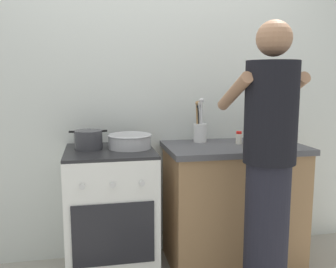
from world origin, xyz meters
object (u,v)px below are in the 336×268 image
Objects in this scene: oil_bottle at (260,129)px; person at (268,169)px; pot at (88,140)px; spice_bottle at (239,138)px; mixing_bowl at (130,141)px; utensil_crock at (200,128)px; stove_range at (111,213)px.

person is at bearing -110.39° from oil_bottle.
person reaches higher than pot.
pot is at bearing 179.45° from spice_bottle.
mixing_bowl is 0.57m from utensil_crock.
mixing_bowl is 0.18× the size of person.
utensil_crock is at bearing 104.63° from person.
pot is at bearing 148.77° from person.
stove_range is 9.60× the size of spice_bottle.
mixing_bowl is (0.28, -0.02, -0.01)m from pot.
utensil_crock is (0.55, 0.15, 0.05)m from mixing_bowl.
stove_range is 0.54m from pot.
person is (0.75, -0.60, -0.09)m from mixing_bowl.
spice_bottle is 0.17m from oil_bottle.
oil_bottle is (1.10, 0.02, 0.56)m from stove_range.
mixing_bowl is at bearing -4.83° from pot.
utensil_crock is (0.83, 0.13, 0.04)m from pot.
stove_range is at bearing -169.75° from mixing_bowl.
oil_bottle is (1.24, -0.03, 0.04)m from pot.
oil_bottle is at bearing -0.51° from mixing_bowl.
spice_bottle is (1.09, -0.01, -0.02)m from pot.
oil_bottle is at bearing -7.91° from spice_bottle.
pot is 0.84× the size of mixing_bowl.
utensil_crock reaches higher than spice_bottle.
stove_range is at bearing -165.60° from utensil_crock.
pot is 1.25m from oil_bottle.
pot is at bearing 160.71° from stove_range.
mixing_bowl is at bearing -179.07° from spice_bottle.
oil_bottle is (0.16, -0.02, 0.06)m from spice_bottle.
stove_range is 1.07m from spice_bottle.
spice_bottle is 0.62m from person.
stove_range is 0.52m from mixing_bowl.
pot reaches higher than mixing_bowl.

